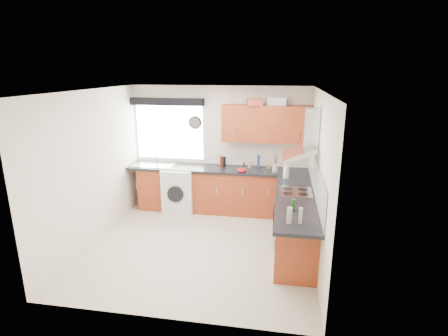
% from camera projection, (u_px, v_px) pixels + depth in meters
% --- Properties ---
extents(ground_plane, '(3.60, 3.60, 0.00)m').
position_uv_depth(ground_plane, '(201.00, 245.00, 5.78)').
color(ground_plane, beige).
extents(ceiling, '(3.60, 3.60, 0.02)m').
position_uv_depth(ceiling, '(198.00, 91.00, 5.10)').
color(ceiling, white).
rests_on(ceiling, wall_back).
extents(wall_back, '(3.60, 0.02, 2.50)m').
position_uv_depth(wall_back, '(220.00, 148.00, 7.14)').
color(wall_back, silver).
rests_on(wall_back, ground_plane).
extents(wall_front, '(3.60, 0.02, 2.50)m').
position_uv_depth(wall_front, '(160.00, 220.00, 3.73)').
color(wall_front, silver).
rests_on(wall_front, ground_plane).
extents(wall_left, '(0.02, 3.60, 2.50)m').
position_uv_depth(wall_left, '(92.00, 167.00, 5.72)').
color(wall_left, silver).
rests_on(wall_left, ground_plane).
extents(wall_right, '(0.02, 3.60, 2.50)m').
position_uv_depth(wall_right, '(318.00, 178.00, 5.15)').
color(wall_right, silver).
rests_on(wall_right, ground_plane).
extents(window, '(1.40, 0.02, 1.10)m').
position_uv_depth(window, '(170.00, 132.00, 7.22)').
color(window, silver).
rests_on(window, wall_back).
extents(window_blind, '(1.50, 0.18, 0.14)m').
position_uv_depth(window_blind, '(167.00, 102.00, 6.96)').
color(window_blind, black).
rests_on(window_blind, wall_back).
extents(splashback, '(0.01, 3.00, 0.54)m').
position_uv_depth(splashback, '(315.00, 177.00, 5.46)').
color(splashback, white).
rests_on(splashback, wall_right).
extents(base_cab_back, '(3.00, 0.58, 0.86)m').
position_uv_depth(base_cab_back, '(212.00, 190.00, 7.11)').
color(base_cab_back, maroon).
rests_on(base_cab_back, ground_plane).
extents(base_cab_corner, '(0.60, 0.60, 0.86)m').
position_uv_depth(base_cab_corner, '(292.00, 195.00, 6.84)').
color(base_cab_corner, maroon).
rests_on(base_cab_corner, ground_plane).
extents(base_cab_right, '(0.58, 2.10, 0.86)m').
position_uv_depth(base_cab_right, '(295.00, 224.00, 5.56)').
color(base_cab_right, maroon).
rests_on(base_cab_right, ground_plane).
extents(worktop_back, '(3.60, 0.62, 0.05)m').
position_uv_depth(worktop_back, '(217.00, 169.00, 6.96)').
color(worktop_back, black).
rests_on(worktop_back, base_cab_back).
extents(worktop_right, '(0.62, 2.42, 0.05)m').
position_uv_depth(worktop_right, '(296.00, 200.00, 5.30)').
color(worktop_right, black).
rests_on(worktop_right, base_cab_right).
extents(sink, '(0.84, 0.46, 0.10)m').
position_uv_depth(sink, '(153.00, 163.00, 7.15)').
color(sink, '#B1B2B4').
rests_on(sink, worktop_back).
extents(oven, '(0.56, 0.58, 0.85)m').
position_uv_depth(oven, '(294.00, 220.00, 5.71)').
color(oven, black).
rests_on(oven, ground_plane).
extents(hob_plate, '(0.52, 0.52, 0.01)m').
position_uv_depth(hob_plate, '(295.00, 192.00, 5.57)').
color(hob_plate, '#B1B2B4').
rests_on(hob_plate, worktop_right).
extents(extractor_hood, '(0.52, 0.78, 0.66)m').
position_uv_depth(extractor_hood, '(305.00, 139.00, 5.32)').
color(extractor_hood, '#B1B2B4').
rests_on(extractor_hood, wall_right).
extents(upper_cabinets, '(1.70, 0.35, 0.70)m').
position_uv_depth(upper_cabinets, '(267.00, 124.00, 6.68)').
color(upper_cabinets, maroon).
rests_on(upper_cabinets, wall_back).
extents(washing_machine, '(0.63, 0.61, 0.90)m').
position_uv_depth(washing_machine, '(180.00, 189.00, 7.10)').
color(washing_machine, silver).
rests_on(washing_machine, ground_plane).
extents(wall_clock, '(0.27, 0.04, 0.27)m').
position_uv_depth(wall_clock, '(195.00, 123.00, 7.05)').
color(wall_clock, black).
rests_on(wall_clock, wall_back).
extents(casserole, '(0.38, 0.29, 0.15)m').
position_uv_depth(casserole, '(278.00, 101.00, 6.62)').
color(casserole, silver).
rests_on(casserole, upper_cabinets).
extents(storage_box, '(0.32, 0.29, 0.12)m').
position_uv_depth(storage_box, '(255.00, 102.00, 6.50)').
color(storage_box, '#B0362F').
rests_on(storage_box, upper_cabinets).
extents(utensil_pot, '(0.12, 0.12, 0.15)m').
position_uv_depth(utensil_pot, '(275.00, 168.00, 6.67)').
color(utensil_pot, '#9F907C').
rests_on(utensil_pot, worktop_back).
extents(kitchen_roll, '(0.11, 0.11, 0.22)m').
position_uv_depth(kitchen_roll, '(286.00, 172.00, 6.28)').
color(kitchen_roll, silver).
rests_on(kitchen_roll, worktop_right).
extents(tomato_cluster, '(0.16, 0.16, 0.07)m').
position_uv_depth(tomato_cluster, '(242.00, 170.00, 6.67)').
color(tomato_cluster, red).
rests_on(tomato_cluster, worktop_back).
extents(jar_0, '(0.07, 0.07, 0.20)m').
position_uv_depth(jar_0, '(222.00, 161.00, 7.06)').
color(jar_0, brown).
rests_on(jar_0, worktop_back).
extents(jar_1, '(0.06, 0.06, 0.09)m').
position_uv_depth(jar_1, '(269.00, 167.00, 6.87)').
color(jar_1, olive).
rests_on(jar_1, worktop_back).
extents(jar_2, '(0.05, 0.05, 0.25)m').
position_uv_depth(jar_2, '(258.00, 161.00, 6.97)').
color(jar_2, navy).
rests_on(jar_2, worktop_back).
extents(jar_3, '(0.07, 0.07, 0.15)m').
position_uv_depth(jar_3, '(250.00, 164.00, 6.94)').
color(jar_3, '#A4968C').
rests_on(jar_3, worktop_back).
extents(jar_4, '(0.06, 0.06, 0.21)m').
position_uv_depth(jar_4, '(224.00, 162.00, 7.02)').
color(jar_4, black).
rests_on(jar_4, worktop_back).
extents(jar_5, '(0.04, 0.04, 0.15)m').
position_uv_depth(jar_5, '(244.00, 166.00, 6.79)').
color(jar_5, '#30251A').
rests_on(jar_5, worktop_back).
extents(jar_6, '(0.05, 0.05, 0.25)m').
position_uv_depth(jar_6, '(221.00, 162.00, 6.91)').
color(jar_6, '#541611').
rests_on(jar_6, worktop_back).
extents(bottle_0, '(0.05, 0.05, 0.21)m').
position_uv_depth(bottle_0, '(301.00, 216.00, 4.42)').
color(bottle_0, '#A19889').
rests_on(bottle_0, worktop_right).
extents(bottle_1, '(0.06, 0.06, 0.16)m').
position_uv_depth(bottle_1, '(293.00, 205.00, 4.84)').
color(bottle_1, '#1B3E16').
rests_on(bottle_1, worktop_right).
extents(bottle_2, '(0.07, 0.07, 0.21)m').
position_uv_depth(bottle_2, '(289.00, 215.00, 4.42)').
color(bottle_2, '#A59E8C').
rests_on(bottle_2, worktop_right).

